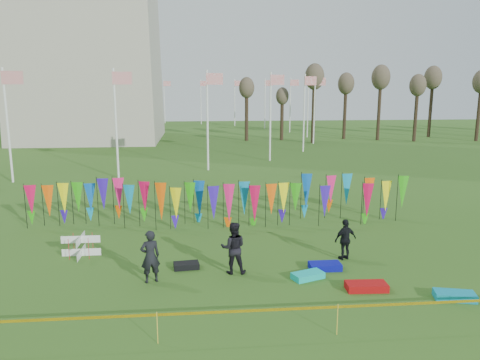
{
  "coord_description": "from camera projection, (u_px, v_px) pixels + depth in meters",
  "views": [
    {
      "loc": [
        -0.9,
        -14.01,
        6.66
      ],
      "look_at": [
        0.96,
        6.0,
        2.66
      ],
      "focal_mm": 35.0,
      "sensor_mm": 36.0,
      "label": 1
    }
  ],
  "objects": [
    {
      "name": "ground",
      "position": [
        228.0,
        298.0,
        15.06
      ],
      "size": [
        160.0,
        160.0,
        0.0
      ],
      "primitive_type": "plane",
      "color": "#2C5317",
      "rests_on": "ground"
    },
    {
      "name": "flagpole_ring",
      "position": [
        94.0,
        108.0,
        59.88
      ],
      "size": [
        57.4,
        56.16,
        8.0
      ],
      "color": "white",
      "rests_on": "ground"
    },
    {
      "name": "banner_row",
      "position": [
        222.0,
        198.0,
        22.86
      ],
      "size": [
        18.64,
        0.64,
        2.21
      ],
      "color": "black",
      "rests_on": "ground"
    },
    {
      "name": "caution_tape_near",
      "position": [
        226.0,
        313.0,
        12.38
      ],
      "size": [
        26.0,
        0.02,
        0.9
      ],
      "color": "yellow",
      "rests_on": "ground"
    },
    {
      "name": "tree_line",
      "position": [
        454.0,
        91.0,
        59.74
      ],
      "size": [
        53.92,
        1.92,
        7.84
      ],
      "color": "#36291B",
      "rests_on": "ground"
    },
    {
      "name": "box_kite",
      "position": [
        81.0,
        246.0,
        18.68
      ],
      "size": [
        0.78,
        0.78,
        0.86
      ],
      "rotation": [
        0.0,
        0.0,
        0.0
      ],
      "color": "red",
      "rests_on": "ground"
    },
    {
      "name": "person_left",
      "position": [
        150.0,
        256.0,
        16.1
      ],
      "size": [
        0.81,
        0.7,
        1.87
      ],
      "primitive_type": "imported",
      "rotation": [
        0.0,
        0.0,
        3.48
      ],
      "color": "black",
      "rests_on": "ground"
    },
    {
      "name": "person_mid",
      "position": [
        233.0,
        248.0,
        16.9
      ],
      "size": [
        0.97,
        0.64,
        1.91
      ],
      "primitive_type": "imported",
      "rotation": [
        0.0,
        0.0,
        3.07
      ],
      "color": "black",
      "rests_on": "ground"
    },
    {
      "name": "person_right",
      "position": [
        345.0,
        239.0,
        18.27
      ],
      "size": [
        1.07,
        0.8,
        1.63
      ],
      "primitive_type": "imported",
      "rotation": [
        0.0,
        0.0,
        3.44
      ],
      "color": "black",
      "rests_on": "ground"
    },
    {
      "name": "kite_bag_turquoise",
      "position": [
        308.0,
        276.0,
        16.54
      ],
      "size": [
        1.24,
        0.92,
        0.22
      ],
      "primitive_type": "cube",
      "rotation": [
        0.0,
        0.0,
        0.37
      ],
      "color": "#0DCAC3",
      "rests_on": "ground"
    },
    {
      "name": "kite_bag_blue",
      "position": [
        325.0,
        266.0,
        17.38
      ],
      "size": [
        1.17,
        0.62,
        0.24
      ],
      "primitive_type": "cube",
      "rotation": [
        0.0,
        0.0,
        -0.01
      ],
      "color": "#0A0EA6",
      "rests_on": "ground"
    },
    {
      "name": "kite_bag_red",
      "position": [
        366.0,
        286.0,
        15.61
      ],
      "size": [
        1.38,
        0.69,
        0.25
      ],
      "primitive_type": "cube",
      "rotation": [
        0.0,
        0.0,
        -0.05
      ],
      "color": "#B60C0D",
      "rests_on": "ground"
    },
    {
      "name": "kite_bag_black",
      "position": [
        186.0,
        265.0,
        17.48
      ],
      "size": [
        0.99,
        0.65,
        0.22
      ],
      "primitive_type": "cube",
      "rotation": [
        0.0,
        0.0,
        0.12
      ],
      "color": "black",
      "rests_on": "ground"
    },
    {
      "name": "kite_bag_teal",
      "position": [
        455.0,
        296.0,
        14.93
      ],
      "size": [
        1.35,
        0.89,
        0.24
      ],
      "primitive_type": "cube",
      "rotation": [
        0.0,
        0.0,
        -0.25
      ],
      "color": "#0C93B4",
      "rests_on": "ground"
    }
  ]
}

